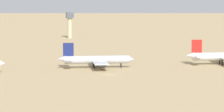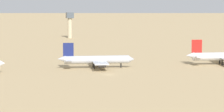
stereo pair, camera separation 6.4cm
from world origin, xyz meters
TOP-DOWN VIEW (x-y plane):
  - ground at (0.00, 0.00)m, footprint 4000.00×4000.00m
  - parked_jet_navy_4 at (-0.10, 22.61)m, footprint 34.56×29.39m
  - parked_jet_red_5 at (60.39, 19.10)m, footprint 35.73×30.45m
  - control_tower at (25.17, 201.46)m, footprint 5.20×5.20m

SIDE VIEW (x-z plane):
  - ground at x=0.00m, z-range 0.00..0.00m
  - parked_jet_navy_4 at x=-0.10m, z-range -1.97..9.46m
  - parked_jet_red_5 at x=60.39m, z-range -2.04..9.79m
  - control_tower at x=25.17m, z-range 1.97..21.00m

